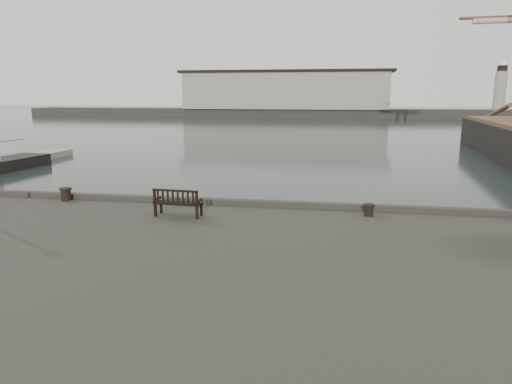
% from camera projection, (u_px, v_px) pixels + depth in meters
% --- Properties ---
extents(ground, '(400.00, 400.00, 0.00)m').
position_uv_depth(ground, '(224.00, 247.00, 15.70)').
color(ground, black).
rests_on(ground, ground).
extents(breakwater, '(140.00, 9.50, 12.20)m').
position_uv_depth(breakwater, '(300.00, 99.00, 104.23)').
color(breakwater, '#383530').
rests_on(breakwater, ground).
extents(bench, '(1.45, 0.57, 0.82)m').
position_uv_depth(bench, '(178.00, 208.00, 13.70)').
color(bench, black).
rests_on(bench, quay).
extents(bollard_left, '(0.53, 0.53, 0.44)m').
position_uv_depth(bollard_left, '(66.00, 194.00, 15.75)').
color(bollard_left, black).
rests_on(bollard_left, quay).
extents(bollard_right, '(0.35, 0.35, 0.36)m').
position_uv_depth(bollard_right, '(369.00, 210.00, 13.75)').
color(bollard_right, black).
rests_on(bollard_right, quay).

